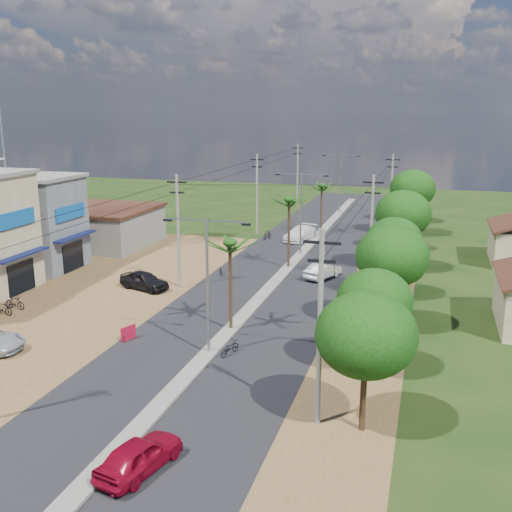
% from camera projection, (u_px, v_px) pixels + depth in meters
% --- Properties ---
extents(ground, '(160.00, 160.00, 0.00)m').
position_uv_depth(ground, '(209.00, 354.00, 34.73)').
color(ground, black).
rests_on(ground, ground).
extents(road, '(12.00, 110.00, 0.04)m').
position_uv_depth(road, '(274.00, 284.00, 48.70)').
color(road, black).
rests_on(road, ground).
extents(median, '(1.00, 90.00, 0.18)m').
position_uv_depth(median, '(283.00, 273.00, 51.48)').
color(median, '#605E56').
rests_on(median, ground).
extents(dirt_lot_west, '(18.00, 46.00, 0.04)m').
position_uv_depth(dirt_lot_west, '(64.00, 293.00, 46.27)').
color(dirt_lot_west, brown).
rests_on(dirt_lot_west, ground).
extents(dirt_shoulder_east, '(5.00, 90.00, 0.03)m').
position_uv_depth(dirt_shoulder_east, '(380.00, 292.00, 46.38)').
color(dirt_shoulder_east, brown).
rests_on(dirt_shoulder_east, ground).
extents(shophouse_grey, '(9.00, 6.40, 8.30)m').
position_uv_depth(shophouse_grey, '(31.00, 222.00, 52.78)').
color(shophouse_grey, '#515559').
rests_on(shophouse_grey, ground).
extents(low_shed, '(10.40, 10.40, 3.95)m').
position_uv_depth(low_shed, '(101.00, 226.00, 62.35)').
color(low_shed, '#605E56').
rests_on(low_shed, ground).
extents(tree_east_a, '(4.40, 4.40, 6.37)m').
position_uv_depth(tree_east_a, '(366.00, 335.00, 25.47)').
color(tree_east_a, black).
rests_on(tree_east_a, ground).
extents(tree_east_b, '(4.00, 4.00, 5.83)m').
position_uv_depth(tree_east_b, '(374.00, 301.00, 31.20)').
color(tree_east_b, black).
rests_on(tree_east_b, ground).
extents(tree_east_c, '(4.60, 4.60, 6.83)m').
position_uv_depth(tree_east_c, '(392.00, 257.00, 37.44)').
color(tree_east_c, black).
rests_on(tree_east_c, ground).
extents(tree_east_d, '(4.20, 4.20, 6.13)m').
position_uv_depth(tree_east_d, '(394.00, 241.00, 44.17)').
color(tree_east_d, black).
rests_on(tree_east_d, ground).
extents(tree_east_e, '(4.80, 4.80, 7.14)m').
position_uv_depth(tree_east_e, '(403.00, 214.00, 51.39)').
color(tree_east_e, black).
rests_on(tree_east_e, ground).
extents(tree_east_f, '(3.80, 3.80, 5.52)m').
position_uv_depth(tree_east_f, '(402.00, 212.00, 59.24)').
color(tree_east_f, black).
rests_on(tree_east_f, ground).
extents(tree_east_g, '(5.00, 5.00, 7.38)m').
position_uv_depth(tree_east_g, '(413.00, 189.00, 66.21)').
color(tree_east_g, black).
rests_on(tree_east_g, ground).
extents(tree_east_h, '(4.40, 4.40, 6.52)m').
position_uv_depth(tree_east_h, '(412.00, 186.00, 73.89)').
color(tree_east_h, black).
rests_on(tree_east_h, ground).
extents(palm_median_near, '(2.00, 2.00, 6.15)m').
position_uv_depth(palm_median_near, '(230.00, 247.00, 37.13)').
color(palm_median_near, black).
rests_on(palm_median_near, ground).
extents(palm_median_mid, '(2.00, 2.00, 6.55)m').
position_uv_depth(palm_median_mid, '(289.00, 203.00, 51.95)').
color(palm_median_mid, black).
rests_on(palm_median_mid, ground).
extents(palm_median_far, '(2.00, 2.00, 5.85)m').
position_uv_depth(palm_median_far, '(322.00, 188.00, 67.01)').
color(palm_median_far, black).
rests_on(palm_median_far, ground).
extents(streetlight_near, '(5.10, 0.18, 8.00)m').
position_uv_depth(streetlight_near, '(207.00, 275.00, 33.58)').
color(streetlight_near, gray).
rests_on(streetlight_near, ground).
extents(streetlight_mid, '(5.10, 0.18, 8.00)m').
position_uv_depth(streetlight_mid, '(301.00, 207.00, 56.88)').
color(streetlight_mid, gray).
rests_on(streetlight_mid, ground).
extents(streetlight_far, '(5.10, 0.18, 8.00)m').
position_uv_depth(streetlight_far, '(340.00, 178.00, 80.17)').
color(streetlight_far, gray).
rests_on(streetlight_far, ground).
extents(utility_pole_w_b, '(1.60, 0.24, 9.00)m').
position_uv_depth(utility_pole_w_b, '(178.00, 229.00, 46.68)').
color(utility_pole_w_b, '#605E56').
rests_on(utility_pole_w_b, ground).
extents(utility_pole_w_c, '(1.60, 0.24, 9.00)m').
position_uv_depth(utility_pole_w_c, '(257.00, 192.00, 67.18)').
color(utility_pole_w_c, '#605E56').
rests_on(utility_pole_w_c, ground).
extents(utility_pole_w_d, '(1.60, 0.24, 9.00)m').
position_uv_depth(utility_pole_w_d, '(297.00, 173.00, 86.75)').
color(utility_pole_w_d, '#605E56').
rests_on(utility_pole_w_d, ground).
extents(utility_pole_e_a, '(1.60, 0.24, 9.00)m').
position_uv_depth(utility_pole_e_a, '(320.00, 325.00, 25.95)').
color(utility_pole_e_a, '#605E56').
rests_on(utility_pole_e_a, ground).
extents(utility_pole_e_b, '(1.60, 0.24, 9.00)m').
position_uv_depth(utility_pole_e_b, '(371.00, 229.00, 46.45)').
color(utility_pole_e_b, '#605E56').
rests_on(utility_pole_e_b, ground).
extents(utility_pole_e_c, '(1.60, 0.24, 9.00)m').
position_uv_depth(utility_pole_e_c, '(391.00, 192.00, 66.95)').
color(utility_pole_e_c, '#605E56').
rests_on(utility_pole_e_c, ground).
extents(car_red_near, '(2.54, 4.30, 1.37)m').
position_uv_depth(car_red_near, '(139.00, 456.00, 23.35)').
color(car_red_near, maroon).
rests_on(car_red_near, ground).
extents(car_silver_mid, '(2.80, 4.12, 1.28)m').
position_uv_depth(car_silver_mid, '(323.00, 271.00, 50.07)').
color(car_silver_mid, '#A7AAB0').
rests_on(car_silver_mid, ground).
extents(car_white_far, '(3.24, 5.49, 1.49)m').
position_uv_depth(car_white_far, '(300.00, 234.00, 64.54)').
color(car_white_far, silver).
rests_on(car_white_far, ground).
extents(car_parked_dark, '(4.53, 2.90, 1.44)m').
position_uv_depth(car_parked_dark, '(144.00, 281.00, 47.00)').
color(car_parked_dark, black).
rests_on(car_parked_dark, ground).
extents(moto_rider_east, '(1.02, 1.70, 0.85)m').
position_uv_depth(moto_rider_east, '(230.00, 348.00, 34.51)').
color(moto_rider_east, black).
rests_on(moto_rider_east, ground).
extents(moto_rider_west_a, '(1.09, 1.64, 0.81)m').
position_uv_depth(moto_rider_west_a, '(221.00, 271.00, 51.07)').
color(moto_rider_west_a, black).
rests_on(moto_rider_west_a, ground).
extents(moto_rider_west_b, '(0.83, 1.77, 1.02)m').
position_uv_depth(moto_rider_west_b, '(267.00, 235.00, 65.01)').
color(moto_rider_west_b, black).
rests_on(moto_rider_west_b, ground).
extents(roadside_sign, '(0.50, 1.07, 0.94)m').
position_uv_depth(roadside_sign, '(128.00, 333.00, 36.69)').
color(roadside_sign, maroon).
rests_on(roadside_sign, ground).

